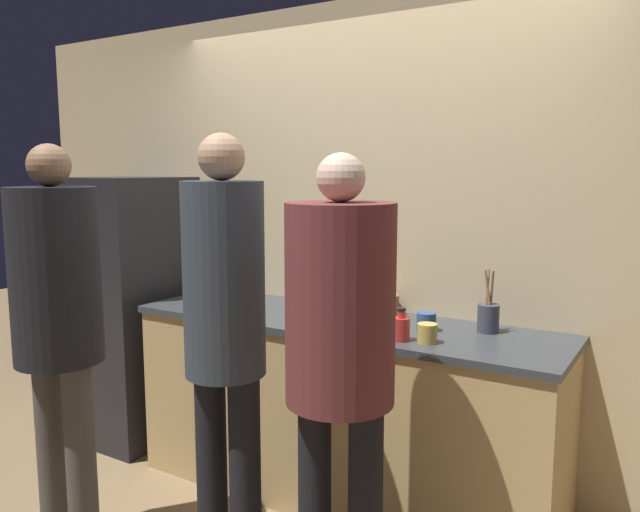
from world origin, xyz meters
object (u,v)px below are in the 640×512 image
(refrigerator, at_px, (128,308))
(utensil_crock, at_px, (488,317))
(person_left, at_px, (57,309))
(cup_yellow, at_px, (427,333))
(fruit_bowl, at_px, (374,304))
(cup_blue, at_px, (426,322))
(bottle_red, at_px, (401,328))
(person_right, at_px, (340,339))
(person_center, at_px, (225,325))

(refrigerator, bearing_deg, utensil_crock, 3.88)
(person_left, xyz_separation_m, cup_yellow, (1.37, 0.85, -0.11))
(fruit_bowl, bearing_deg, cup_blue, -25.03)
(bottle_red, bearing_deg, person_right, -89.80)
(fruit_bowl, xyz_separation_m, bottle_red, (0.33, -0.39, 0.00))
(fruit_bowl, relative_size, cup_blue, 2.89)
(bottle_red, bearing_deg, utensil_crock, 50.63)
(person_left, height_order, cup_yellow, person_left)
(refrigerator, distance_m, person_left, 1.29)
(utensil_crock, bearing_deg, refrigerator, -176.12)
(refrigerator, height_order, fruit_bowl, refrigerator)
(refrigerator, xyz_separation_m, cup_yellow, (2.10, -0.17, 0.16))
(refrigerator, relative_size, bottle_red, 11.19)
(bottle_red, bearing_deg, cup_yellow, 13.52)
(person_left, relative_size, fruit_bowl, 6.92)
(person_left, xyz_separation_m, bottle_red, (1.26, 0.83, -0.09))
(person_left, height_order, cup_blue, person_left)
(person_right, distance_m, cup_blue, 0.77)
(person_center, distance_m, utensil_crock, 1.24)
(refrigerator, bearing_deg, person_left, -54.41)
(person_right, relative_size, utensil_crock, 5.98)
(bottle_red, height_order, cup_yellow, bottle_red)
(person_left, xyz_separation_m, utensil_crock, (1.54, 1.18, -0.08))
(person_right, relative_size, cup_blue, 19.45)
(person_left, height_order, bottle_red, person_left)
(person_center, xyz_separation_m, person_right, (0.50, 0.06, -0.00))
(fruit_bowl, relative_size, cup_yellow, 2.98)
(person_center, relative_size, cup_blue, 20.34)
(bottle_red, distance_m, cup_blue, 0.22)
(refrigerator, relative_size, person_center, 0.90)
(person_center, bearing_deg, person_left, -164.04)
(utensil_crock, bearing_deg, cup_blue, -153.14)
(cup_blue, distance_m, cup_yellow, 0.21)
(refrigerator, bearing_deg, cup_blue, 0.71)
(person_center, bearing_deg, person_right, 7.00)
(cup_blue, bearing_deg, person_center, -122.40)
(fruit_bowl, height_order, cup_blue, fruit_bowl)
(person_center, height_order, utensil_crock, person_center)
(refrigerator, relative_size, cup_blue, 18.27)
(fruit_bowl, bearing_deg, utensil_crock, -3.65)
(person_right, xyz_separation_m, bottle_red, (-0.00, 0.55, -0.08))
(fruit_bowl, bearing_deg, cup_yellow, -39.17)
(refrigerator, height_order, cup_yellow, refrigerator)
(cup_yellow, bearing_deg, refrigerator, 175.46)
(utensil_crock, bearing_deg, person_right, -107.54)
(cup_blue, bearing_deg, utensil_crock, 26.86)
(refrigerator, bearing_deg, bottle_red, -5.58)
(cup_yellow, bearing_deg, utensil_crock, 61.69)
(person_center, bearing_deg, bottle_red, 50.93)
(refrigerator, relative_size, person_left, 0.91)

